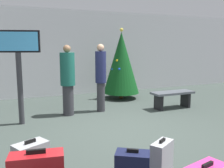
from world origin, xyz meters
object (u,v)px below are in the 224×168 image
(traveller_0, at_px, (101,76))
(flight_info_kiosk, at_px, (18,59))
(suitcase_6, at_px, (32,167))
(suitcase_3, at_px, (162,161))
(waiting_bench, at_px, (173,96))
(traveller_1, at_px, (68,79))
(holiday_tree, at_px, (121,63))

(traveller_0, bearing_deg, flight_info_kiosk, -170.72)
(suitcase_6, bearing_deg, suitcase_3, -14.40)
(flight_info_kiosk, relative_size, waiting_bench, 1.69)
(waiting_bench, bearing_deg, suitcase_6, -146.77)
(traveller_1, xyz_separation_m, suitcase_6, (-1.19, -3.15, -0.63))
(traveller_1, height_order, suitcase_3, traveller_1)
(holiday_tree, bearing_deg, waiting_bench, -67.74)
(flight_info_kiosk, height_order, suitcase_6, flight_info_kiosk)
(traveller_1, bearing_deg, traveller_0, 1.20)
(suitcase_3, bearing_deg, suitcase_6, 165.60)
(traveller_0, bearing_deg, waiting_bench, -14.70)
(suitcase_6, bearing_deg, waiting_bench, 33.23)
(holiday_tree, height_order, suitcase_6, holiday_tree)
(flight_info_kiosk, relative_size, traveller_0, 1.16)
(traveller_1, relative_size, suitcase_6, 2.73)
(holiday_tree, distance_m, flight_info_kiosk, 3.65)
(waiting_bench, height_order, suitcase_6, suitcase_6)
(flight_info_kiosk, relative_size, traveller_1, 1.17)
(waiting_bench, xyz_separation_m, traveller_1, (-2.86, 0.50, 0.58))
(waiting_bench, height_order, traveller_1, traveller_1)
(holiday_tree, distance_m, suitcase_6, 5.62)
(waiting_bench, bearing_deg, holiday_tree, 112.26)
(holiday_tree, xyz_separation_m, traveller_0, (-1.22, -1.30, -0.24))
(flight_info_kiosk, height_order, waiting_bench, flight_info_kiosk)
(holiday_tree, xyz_separation_m, flight_info_kiosk, (-3.26, -1.63, 0.26))
(flight_info_kiosk, height_order, suitcase_3, flight_info_kiosk)
(holiday_tree, bearing_deg, traveller_1, -148.08)
(holiday_tree, height_order, traveller_0, holiday_tree)
(flight_info_kiosk, relative_size, suitcase_3, 3.71)
(traveller_1, xyz_separation_m, suitcase_3, (0.39, -3.55, -0.67))
(flight_info_kiosk, bearing_deg, waiting_bench, -2.60)
(traveller_1, distance_m, suitcase_6, 3.42)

